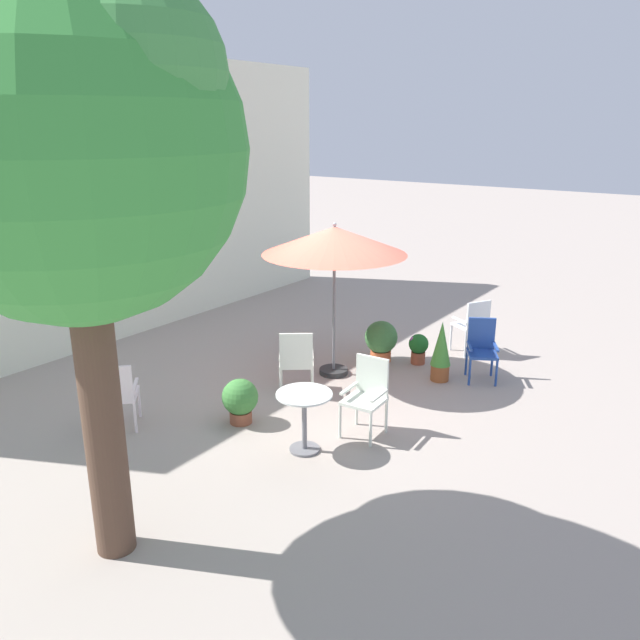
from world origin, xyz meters
TOP-DOWN VIEW (x-y plane):
  - ground_plane at (0.00, 0.00)m, footprint 60.00×60.00m
  - villa_facade at (0.00, 4.30)m, footprint 10.33×0.30m
  - shade_tree at (-4.28, -0.60)m, footprint 2.80×2.67m
  - patio_umbrella_0 at (0.29, 0.11)m, footprint 2.14×2.14m
  - cafe_table_0 at (-1.89, -0.96)m, footprint 0.66×0.66m
  - patio_chair_0 at (2.38, -1.27)m, footprint 0.63×0.61m
  - patio_chair_1 at (1.42, -1.80)m, footprint 0.59×0.58m
  - patio_chair_2 at (-1.07, -1.32)m, footprint 0.49×0.49m
  - patio_chair_3 at (-2.80, 1.27)m, footprint 0.66×0.65m
  - patio_chair_4 at (-0.64, 0.12)m, footprint 0.63×0.65m
  - potted_plant_0 at (-1.78, 0.15)m, footprint 0.47×0.47m
  - potted_plant_1 at (1.44, -0.75)m, footprint 0.32×0.32m
  - potted_plant_2 at (1.18, -0.21)m, footprint 0.53×0.53m
  - potted_plant_3 at (1.01, -1.34)m, footprint 0.30×0.30m

SIDE VIEW (x-z plane):
  - ground_plane at x=0.00m, z-range 0.00..0.00m
  - potted_plant_1 at x=1.44m, z-range 0.03..0.52m
  - potted_plant_0 at x=-1.78m, z-range 0.03..0.62m
  - potted_plant_2 at x=1.18m, z-range 0.03..0.71m
  - potted_plant_3 at x=1.01m, z-range 0.01..0.94m
  - patio_chair_3 at x=-2.80m, z-range 0.05..0.96m
  - cafe_table_0 at x=-1.89m, z-range 0.14..0.88m
  - patio_chair_1 at x=1.42m, z-range 0.05..0.98m
  - patio_chair_4 at x=-0.64m, z-range 0.06..1.01m
  - patio_chair_0 at x=2.38m, z-range 0.08..1.01m
  - patio_chair_2 at x=-1.07m, z-range 0.07..1.04m
  - patio_umbrella_0 at x=0.29m, z-range 0.89..3.24m
  - villa_facade at x=0.00m, z-range 0.00..4.90m
  - shade_tree at x=-4.28m, z-range 1.09..5.96m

